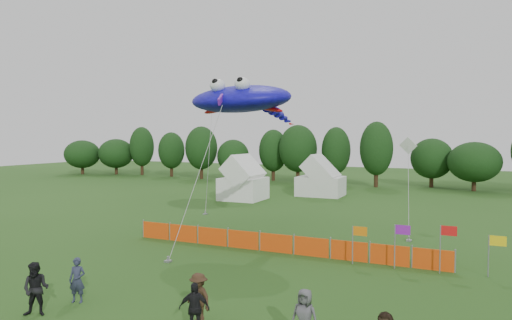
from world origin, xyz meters
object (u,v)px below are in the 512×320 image
at_px(spectator_a, 77,280).
at_px(spectator_c, 199,298).
at_px(spectator_d, 194,309).
at_px(spectator_e, 305,318).
at_px(tent_left, 243,181).
at_px(spectator_b, 36,289).
at_px(stingray_kite, 245,100).
at_px(tent_right, 321,180).
at_px(barrier_fence, 276,243).

bearing_deg(spectator_a, spectator_c, -16.02).
height_order(spectator_d, spectator_e, spectator_e).
height_order(tent_left, spectator_b, tent_left).
bearing_deg(stingray_kite, spectator_b, -96.53).
height_order(tent_right, stingray_kite, stingray_kite).
relative_size(tent_right, spectator_d, 2.79).
bearing_deg(tent_left, spectator_e, -60.46).
bearing_deg(spectator_d, tent_right, 78.84).
distance_m(tent_left, spectator_e, 31.84).
relative_size(spectator_c, spectator_e, 0.97).
height_order(spectator_b, spectator_e, spectator_b).
bearing_deg(spectator_b, spectator_e, -16.33).
bearing_deg(stingray_kite, spectator_a, -95.81).
bearing_deg(barrier_fence, spectator_c, -83.38).
bearing_deg(tent_right, spectator_c, -80.38).
bearing_deg(spectator_d, tent_left, 92.14).
distance_m(spectator_e, stingray_kite, 16.10).
bearing_deg(spectator_e, spectator_d, -162.87).
height_order(tent_right, spectator_e, tent_right).
relative_size(tent_right, spectator_c, 2.80).
bearing_deg(spectator_c, spectator_a, -155.67).
relative_size(spectator_d, spectator_e, 0.97).
xyz_separation_m(barrier_fence, spectator_d, (1.53, -10.67, 0.35)).
height_order(tent_right, barrier_fence, tent_right).
distance_m(spectator_d, stingray_kite, 15.36).
xyz_separation_m(tent_left, barrier_fence, (10.72, -17.76, -1.31)).
relative_size(tent_right, spectator_e, 2.72).
distance_m(spectator_b, spectator_c, 5.83).
distance_m(tent_right, barrier_fence, 24.34).
relative_size(spectator_b, spectator_c, 1.12).
bearing_deg(tent_right, tent_left, -135.19).
xyz_separation_m(barrier_fence, spectator_a, (-4.05, -10.09, 0.36)).
xyz_separation_m(spectator_d, stingray_kite, (-4.36, 12.59, 7.65)).
relative_size(barrier_fence, spectator_b, 9.45).
xyz_separation_m(tent_right, spectator_a, (0.52, -33.97, -0.83)).
bearing_deg(barrier_fence, spectator_e, -63.41).
bearing_deg(tent_right, barrier_fence, -79.16).
distance_m(spectator_c, spectator_e, 3.84).
relative_size(tent_right, stingray_kite, 0.34).
xyz_separation_m(spectator_a, spectator_b, (-0.33, -1.56, 0.09)).
bearing_deg(barrier_fence, tent_right, 100.84).
height_order(tent_left, tent_right, tent_left).
relative_size(tent_left, tent_right, 0.86).
distance_m(spectator_a, spectator_e, 9.02).
distance_m(spectator_a, spectator_d, 5.61).
bearing_deg(stingray_kite, tent_left, 116.49).
height_order(spectator_a, stingray_kite, stingray_kite).
distance_m(tent_left, tent_right, 8.67).
xyz_separation_m(barrier_fence, spectator_b, (-4.38, -11.65, 0.45)).
bearing_deg(barrier_fence, spectator_a, -111.85).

